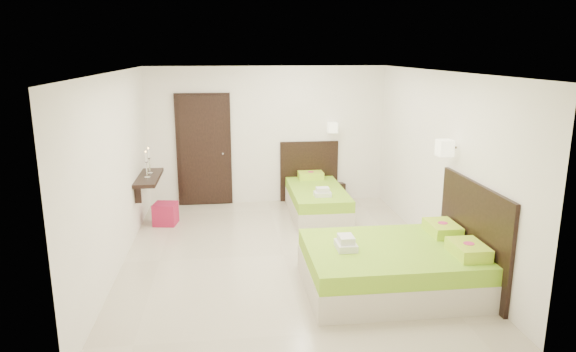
{
  "coord_description": "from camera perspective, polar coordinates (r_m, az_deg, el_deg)",
  "views": [
    {
      "loc": [
        -0.77,
        -6.88,
        2.87
      ],
      "look_at": [
        0.1,
        0.3,
        1.1
      ],
      "focal_mm": 32.0,
      "sensor_mm": 36.0,
      "label": 1
    }
  ],
  "objects": [
    {
      "name": "bed_double",
      "position": [
        6.55,
        12.1,
        -9.58
      ],
      "size": [
        2.11,
        1.79,
        1.74
      ],
      "color": "beige",
      "rests_on": "ground"
    },
    {
      "name": "door",
      "position": [
        9.76,
        -9.32,
        2.82
      ],
      "size": [
        1.02,
        0.15,
        2.14
      ],
      "color": "black",
      "rests_on": "ground"
    },
    {
      "name": "floor",
      "position": [
        7.5,
        -0.49,
        -8.76
      ],
      "size": [
        5.5,
        5.5,
        0.0
      ],
      "primitive_type": "plane",
      "color": "#C1B5A0",
      "rests_on": "ground"
    },
    {
      "name": "nightstand",
      "position": [
        10.18,
        4.99,
        -1.68
      ],
      "size": [
        0.47,
        0.44,
        0.34
      ],
      "primitive_type": "cube",
      "rotation": [
        0.0,
        0.0,
        0.28
      ],
      "color": "black",
      "rests_on": "ground"
    },
    {
      "name": "console_shelf",
      "position": [
        8.83,
        -15.27,
        -0.21
      ],
      "size": [
        0.35,
        1.2,
        0.78
      ],
      "color": "black",
      "rests_on": "ground"
    },
    {
      "name": "bed_single",
      "position": [
        9.28,
        3.17,
        -2.46
      ],
      "size": [
        1.13,
        1.88,
        1.55
      ],
      "color": "beige",
      "rests_on": "ground"
    },
    {
      "name": "ottoman",
      "position": [
        8.96,
        -13.45,
        -4.1
      ],
      "size": [
        0.42,
        0.42,
        0.37
      ],
      "primitive_type": "cube",
      "rotation": [
        0.0,
        0.0,
        -0.16
      ],
      "color": "maroon",
      "rests_on": "ground"
    }
  ]
}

